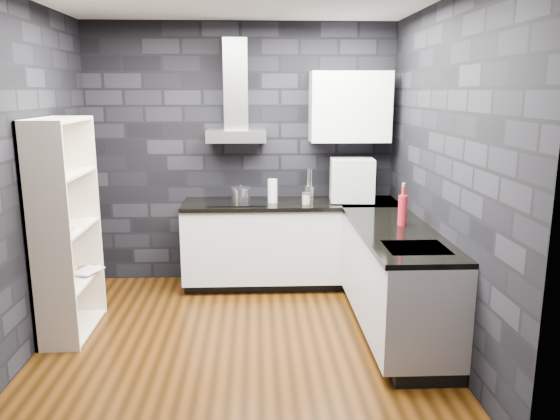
{
  "coord_description": "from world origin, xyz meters",
  "views": [
    {
      "loc": [
        0.15,
        -4.15,
        2.01
      ],
      "look_at": [
        0.35,
        0.45,
        1.0
      ],
      "focal_mm": 35.0,
      "sensor_mm": 36.0,
      "label": 1
    }
  ],
  "objects": [
    {
      "name": "counter_corner_top",
      "position": [
        1.3,
        1.3,
        0.88
      ],
      "size": [
        0.62,
        0.62,
        0.04
      ],
      "primitive_type": "cube",
      "color": "black",
      "rests_on": "counter_right_cab"
    },
    {
      "name": "upper_cabinet",
      "position": [
        1.1,
        1.43,
        1.85
      ],
      "size": [
        0.8,
        0.35,
        0.7
      ],
      "primitive_type": "cube",
      "color": "silver",
      "rests_on": "wall_back"
    },
    {
      "name": "wall_right",
      "position": [
        1.62,
        0.0,
        1.35
      ],
      "size": [
        0.05,
        3.2,
        2.7
      ],
      "primitive_type": "cube",
      "color": "black",
      "rests_on": "ground"
    },
    {
      "name": "hood_chimney",
      "position": [
        -0.05,
        1.5,
        2.07
      ],
      "size": [
        0.24,
        0.2,
        0.9
      ],
      "primitive_type": "cube",
      "color": "#A8A7AC",
      "rests_on": "hood_body"
    },
    {
      "name": "toekick_right",
      "position": [
        1.34,
        0.1,
        0.05
      ],
      "size": [
        0.5,
        1.78,
        0.1
      ],
      "primitive_type": "cube",
      "color": "black",
      "rests_on": "ground"
    },
    {
      "name": "counter_back_top",
      "position": [
        0.5,
        1.29,
        0.88
      ],
      "size": [
        2.2,
        0.62,
        0.04
      ],
      "primitive_type": "cube",
      "color": "black",
      "rests_on": "counter_back_cab"
    },
    {
      "name": "wall_front",
      "position": [
        0.0,
        -1.62,
        1.35
      ],
      "size": [
        3.2,
        0.05,
        2.7
      ],
      "primitive_type": "cube",
      "color": "black",
      "rests_on": "ground"
    },
    {
      "name": "red_bottle",
      "position": [
        1.37,
        0.26,
        1.03
      ],
      "size": [
        0.09,
        0.09,
        0.26
      ],
      "primitive_type": "cylinder",
      "rotation": [
        0.0,
        0.0,
        0.22
      ],
      "color": "#A61926",
      "rests_on": "counter_right_top"
    },
    {
      "name": "counter_right_top",
      "position": [
        1.29,
        0.1,
        0.88
      ],
      "size": [
        0.62,
        1.8,
        0.04
      ],
      "primitive_type": "cube",
      "color": "black",
      "rests_on": "counter_right_cab"
    },
    {
      "name": "wall_left",
      "position": [
        -1.62,
        0.0,
        1.35
      ],
      "size": [
        0.05,
        3.2,
        2.7
      ],
      "primitive_type": "cube",
      "color": "black",
      "rests_on": "ground"
    },
    {
      "name": "counter_right_cab",
      "position": [
        1.3,
        0.1,
        0.48
      ],
      "size": [
        0.6,
        1.8,
        0.76
      ],
      "primitive_type": "cube",
      "color": "silver",
      "rests_on": "ground"
    },
    {
      "name": "sink_rim",
      "position": [
        1.3,
        -0.4,
        0.89
      ],
      "size": [
        0.44,
        0.4,
        0.01
      ],
      "primitive_type": "cube",
      "color": "#A8A7AC",
      "rests_on": "counter_right_top"
    },
    {
      "name": "glass_vase",
      "position": [
        0.31,
        1.27,
        1.02
      ],
      "size": [
        0.12,
        0.12,
        0.24
      ],
      "primitive_type": "cylinder",
      "rotation": [
        0.0,
        0.0,
        -0.31
      ],
      "color": "silver",
      "rests_on": "counter_back_top"
    },
    {
      "name": "cooktop",
      "position": [
        -0.05,
        1.3,
        0.91
      ],
      "size": [
        0.58,
        0.5,
        0.01
      ],
      "primitive_type": "cube",
      "color": "black",
      "rests_on": "counter_back_top"
    },
    {
      "name": "ground",
      "position": [
        0.0,
        0.0,
        0.0
      ],
      "size": [
        3.2,
        3.2,
        0.0
      ],
      "primitive_type": "plane",
      "color": "#3D2109"
    },
    {
      "name": "appliance_garage",
      "position": [
        1.12,
        1.27,
        1.12
      ],
      "size": [
        0.46,
        0.37,
        0.43
      ],
      "primitive_type": "cube",
      "rotation": [
        0.0,
        0.0,
        -0.08
      ],
      "color": "#B7BBC0",
      "rests_on": "counter_back_top"
    },
    {
      "name": "hood_body",
      "position": [
        -0.05,
        1.43,
        1.56
      ],
      "size": [
        0.6,
        0.34,
        0.12
      ],
      "primitive_type": "cube",
      "color": "#A8A7AC",
      "rests_on": "wall_back"
    },
    {
      "name": "storage_jar",
      "position": [
        0.64,
        1.19,
        0.95
      ],
      "size": [
        0.09,
        0.09,
        0.1
      ],
      "primitive_type": "cylinder",
      "rotation": [
        0.0,
        0.0,
        0.15
      ],
      "color": "tan",
      "rests_on": "counter_back_top"
    },
    {
      "name": "book_red",
      "position": [
        -1.42,
        0.45,
        0.57
      ],
      "size": [
        0.16,
        0.07,
        0.21
      ],
      "primitive_type": "imported",
      "rotation": [
        0.0,
        0.0,
        0.3
      ],
      "color": "maroon",
      "rests_on": "bookshelf"
    },
    {
      "name": "fruit_bowl",
      "position": [
        -1.42,
        0.17,
        0.94
      ],
      "size": [
        0.25,
        0.25,
        0.06
      ],
      "primitive_type": "imported",
      "rotation": [
        0.0,
        0.0,
        -0.03
      ],
      "color": "white",
      "rests_on": "bookshelf"
    },
    {
      "name": "toekick_back",
      "position": [
        0.5,
        1.34,
        0.05
      ],
      "size": [
        2.18,
        0.5,
        0.1
      ],
      "primitive_type": "cube",
      "color": "black",
      "rests_on": "ground"
    },
    {
      "name": "wall_back",
      "position": [
        0.0,
        1.62,
        1.35
      ],
      "size": [
        3.2,
        0.05,
        2.7
      ],
      "primitive_type": "cube",
      "color": "black",
      "rests_on": "ground"
    },
    {
      "name": "utensil_crock",
      "position": [
        0.7,
        1.43,
        0.97
      ],
      "size": [
        0.13,
        0.13,
        0.14
      ],
      "primitive_type": "cylinder",
      "rotation": [
        0.0,
        0.0,
        0.31
      ],
      "color": "silver",
      "rests_on": "counter_back_top"
    },
    {
      "name": "bookshelf",
      "position": [
        -1.42,
        0.26,
        0.9
      ],
      "size": [
        0.59,
        0.87,
        1.8
      ],
      "primitive_type": "cube",
      "rotation": [
        0.0,
        0.0,
        -0.34
      ],
      "color": "beige",
      "rests_on": "ground"
    },
    {
      "name": "counter_back_cab",
      "position": [
        0.5,
        1.3,
        0.48
      ],
      "size": [
        2.2,
        0.6,
        0.76
      ],
      "primitive_type": "cube",
      "color": "silver",
      "rests_on": "ground"
    },
    {
      "name": "pot",
      "position": [
        -0.01,
        1.36,
        0.97
      ],
      "size": [
        0.21,
        0.21,
        0.11
      ],
      "primitive_type": "cylinder",
      "rotation": [
        0.0,
        0.0,
        -0.06
      ],
      "color": "silver",
      "rests_on": "cooktop"
    },
    {
      "name": "book_second",
      "position": [
        -1.4,
        0.45,
        0.59
      ],
      "size": [
        0.17,
        0.08,
        0.24
      ],
      "primitive_type": "imported",
      "rotation": [
        0.0,
        0.0,
        -0.36
      ],
      "color": "#B2B2B2",
      "rests_on": "bookshelf"
    }
  ]
}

